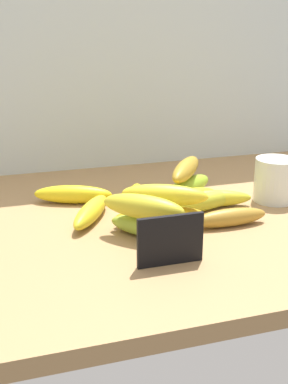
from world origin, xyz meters
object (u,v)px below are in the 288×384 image
at_px(banana_1, 155,205).
at_px(banana_4, 73,194).
at_px(banana_0, 230,217).
at_px(banana_10, 201,203).
at_px(chalkboard_sign, 170,242).
at_px(banana_6, 160,216).
at_px(banana_9, 91,212).
at_px(banana_13, 186,169).
at_px(banana_2, 188,187).
at_px(banana_3, 136,200).
at_px(banana_8, 180,201).
at_px(banana_5, 210,198).
at_px(banana_7, 151,228).
at_px(banana_11, 143,207).
at_px(banana_12, 165,195).
at_px(coffee_mug, 276,180).

xyz_separation_m(banana_1, banana_4, (-0.15, 0.11, 0.00)).
bearing_deg(banana_0, banana_10, 104.21).
bearing_deg(banana_4, banana_0, -39.36).
xyz_separation_m(chalkboard_sign, banana_10, (0.14, 0.20, -0.02)).
bearing_deg(banana_6, banana_10, 22.68).
height_order(banana_9, banana_13, banana_13).
height_order(banana_2, banana_9, banana_2).
xyz_separation_m(banana_3, banana_8, (0.08, -0.04, 0.00)).
height_order(banana_5, banana_8, banana_8).
height_order(banana_6, banana_9, same).
bearing_deg(banana_8, banana_6, -136.90).
xyz_separation_m(banana_3, banana_4, (-0.12, 0.07, 0.00)).
relative_size(chalkboard_sign, banana_7, 0.68).
xyz_separation_m(banana_4, banana_8, (0.20, -0.11, 0.00)).
bearing_deg(banana_2, banana_0, -87.07).
relative_size(banana_8, banana_13, 1.11).
xyz_separation_m(banana_2, banana_6, (-0.12, -0.14, -0.00)).
relative_size(banana_11, banana_12, 0.93).
distance_m(banana_3, banana_7, 0.15).
bearing_deg(banana_2, banana_6, -128.99).
bearing_deg(banana_1, banana_2, 38.53).
distance_m(banana_12, banana_13, 0.17).
xyz_separation_m(banana_5, banana_10, (-0.03, -0.02, 0.00)).
distance_m(coffee_mug, banana_2, 0.19).
bearing_deg(banana_5, banana_10, -143.28).
bearing_deg(banana_5, banana_6, -153.87).
bearing_deg(banana_6, banana_4, 128.67).
bearing_deg(banana_10, banana_7, -146.03).
distance_m(coffee_mug, banana_8, 0.22).
bearing_deg(banana_8, banana_0, -59.45).
xyz_separation_m(banana_2, banana_3, (-0.13, -0.04, -0.00)).
relative_size(banana_2, banana_3, 0.84).
distance_m(banana_0, banana_7, 0.16).
distance_m(coffee_mug, banana_11, 0.35).
xyz_separation_m(banana_2, banana_4, (-0.25, 0.03, -0.00)).
relative_size(banana_5, banana_9, 1.05).
height_order(banana_0, banana_7, banana_7).
xyz_separation_m(coffee_mug, banana_2, (-0.17, 0.09, -0.03)).
distance_m(banana_10, banana_12, 0.10).
bearing_deg(banana_8, banana_5, 4.24).
bearing_deg(banana_10, banana_11, -148.81).
relative_size(coffee_mug, banana_12, 0.62).
bearing_deg(banana_7, banana_4, 114.68).
bearing_deg(chalkboard_sign, banana_10, 54.90).
distance_m(banana_7, banana_9, 0.14).
bearing_deg(banana_6, coffee_mug, 11.45).
height_order(banana_5, banana_7, banana_7).
bearing_deg(banana_1, banana_10, -8.59).
xyz_separation_m(banana_5, banana_9, (-0.25, -0.00, 0.00)).
bearing_deg(banana_5, banana_12, -155.25).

